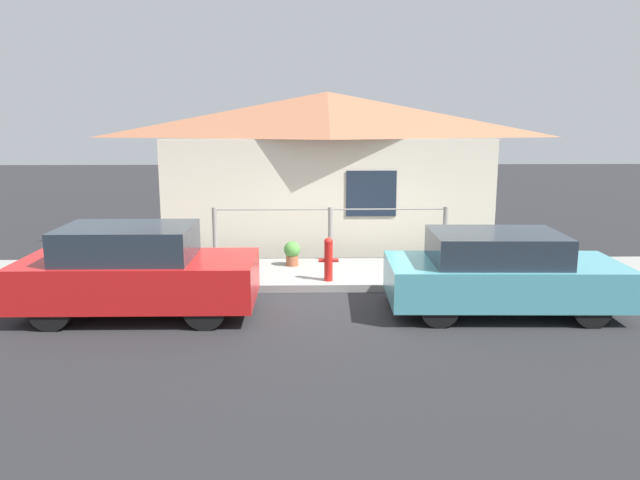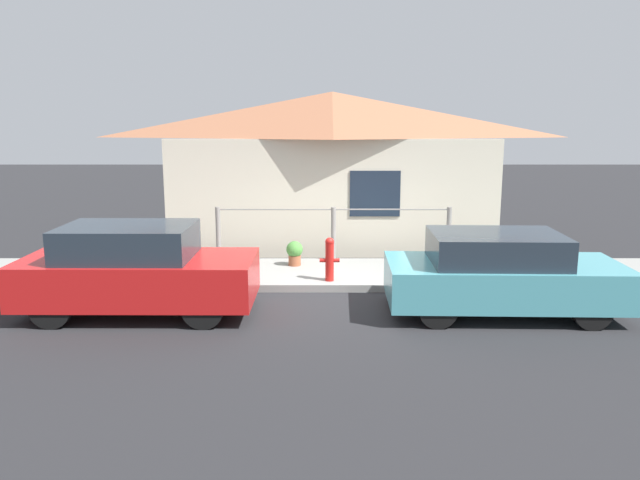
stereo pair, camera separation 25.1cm
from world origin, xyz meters
TOP-DOWN VIEW (x-y plane):
  - ground_plane at (0.00, 0.00)m, footprint 60.00×60.00m
  - sidewalk at (0.00, 1.07)m, footprint 24.00×2.15m
  - house at (0.00, 3.76)m, footprint 7.77×2.23m
  - fence at (0.00, 2.00)m, footprint 4.90×0.10m
  - car_left at (-3.18, -1.21)m, footprint 3.66×1.63m
  - car_right at (2.59, -1.21)m, footprint 3.70×1.74m
  - fire_hydrant at (-0.11, 0.32)m, footprint 0.37×0.16m
  - potted_plant_near_hydrant at (-0.79, 1.51)m, footprint 0.33×0.33m

SIDE VIEW (x-z plane):
  - ground_plane at x=0.00m, z-range 0.00..0.00m
  - sidewalk at x=0.00m, z-range 0.00..0.14m
  - potted_plant_near_hydrant at x=-0.79m, z-range 0.16..0.66m
  - fire_hydrant at x=-0.11m, z-range 0.15..0.96m
  - car_right at x=2.59m, z-range 0.00..1.31m
  - car_left at x=-3.18m, z-range 0.00..1.43m
  - fence at x=0.00m, z-range 0.19..1.32m
  - house at x=0.00m, z-range 1.09..4.75m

